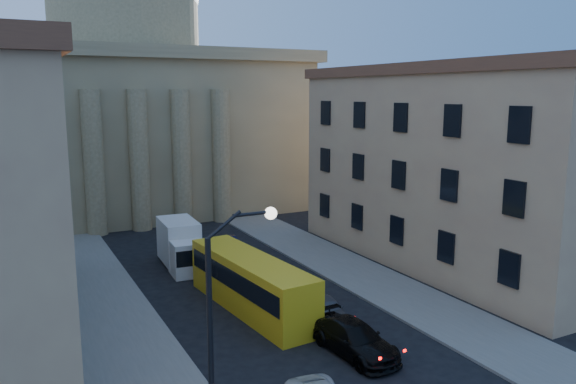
{
  "coord_description": "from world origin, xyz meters",
  "views": [
    {
      "loc": [
        -13.32,
        -9.06,
        12.7
      ],
      "look_at": [
        0.09,
        16.97,
        7.5
      ],
      "focal_mm": 35.0,
      "sensor_mm": 36.0,
      "label": 1
    }
  ],
  "objects": [
    {
      "name": "sidewalk_left",
      "position": [
        -8.5,
        18.0,
        0.07
      ],
      "size": [
        5.0,
        60.0,
        0.15
      ],
      "primitive_type": "cube",
      "color": "#63615B",
      "rests_on": "ground"
    },
    {
      "name": "city_bus",
      "position": [
        -0.8,
        20.03,
        1.7
      ],
      "size": [
        3.58,
        11.44,
        3.17
      ],
      "rotation": [
        0.0,
        0.0,
        0.09
      ],
      "color": "gold",
      "rests_on": "ground"
    },
    {
      "name": "church",
      "position": [
        0.0,
        55.47,
        11.88
      ],
      "size": [
        68.02,
        28.76,
        36.6
      ],
      "color": "#78694A",
      "rests_on": "ground"
    },
    {
      "name": "car_right_distant",
      "position": [
        2.1,
        31.27,
        0.71
      ],
      "size": [
        1.85,
        4.42,
        1.42
      ],
      "primitive_type": "imported",
      "rotation": [
        0.0,
        0.0,
        -0.08
      ],
      "color": "black",
      "rests_on": "ground"
    },
    {
      "name": "car_right_far",
      "position": [
        2.45,
        16.68,
        0.64
      ],
      "size": [
        2.02,
        3.94,
        1.28
      ],
      "primitive_type": "imported",
      "rotation": [
        0.0,
        0.0,
        -0.14
      ],
      "color": "#4E4E53",
      "rests_on": "ground"
    },
    {
      "name": "box_truck",
      "position": [
        -2.04,
        29.92,
        1.59
      ],
      "size": [
        2.72,
        6.23,
        3.36
      ],
      "rotation": [
        0.0,
        0.0,
        -0.05
      ],
      "color": "silver",
      "rests_on": "ground"
    },
    {
      "name": "sidewalk_right",
      "position": [
        8.5,
        18.0,
        0.07
      ],
      "size": [
        5.0,
        60.0,
        0.15
      ],
      "primitive_type": "cube",
      "color": "#63615B",
      "rests_on": "ground"
    },
    {
      "name": "street_lamp",
      "position": [
        -6.97,
        8.0,
        5.29
      ],
      "size": [
        2.62,
        0.44,
        8.83
      ],
      "color": "black",
      "rests_on": "ground"
    },
    {
      "name": "building_right",
      "position": [
        17.0,
        22.0,
        7.42
      ],
      "size": [
        11.6,
        26.6,
        14.7
      ],
      "color": "tan",
      "rests_on": "ground"
    },
    {
      "name": "car_right_mid",
      "position": [
        1.41,
        12.41,
        0.79
      ],
      "size": [
        2.58,
        5.59,
        1.58
      ],
      "primitive_type": "imported",
      "rotation": [
        0.0,
        0.0,
        0.07
      ],
      "color": "black",
      "rests_on": "ground"
    }
  ]
}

